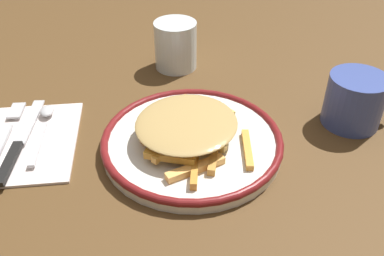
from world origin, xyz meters
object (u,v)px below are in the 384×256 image
(fries_heap, at_px, (188,127))
(napkin, at_px, (23,141))
(fork, at_px, (5,134))
(water_glass, at_px, (176,45))
(spoon, at_px, (44,123))
(coffee_mug, at_px, (355,100))
(plate, at_px, (192,141))
(knife, at_px, (18,145))

(fries_heap, relative_size, napkin, 1.12)
(fork, xyz_separation_m, water_glass, (0.28, 0.22, 0.04))
(napkin, distance_m, spoon, 0.04)
(water_glass, bearing_deg, fries_heap, -88.20)
(fries_heap, bearing_deg, spoon, 164.22)
(spoon, bearing_deg, water_glass, 41.85)
(spoon, bearing_deg, fork, -157.53)
(fries_heap, relative_size, fork, 1.26)
(water_glass, distance_m, coffee_mug, 0.35)
(plate, xyz_separation_m, napkin, (-0.26, 0.03, -0.01))
(fork, relative_size, knife, 0.84)
(napkin, relative_size, spoon, 1.30)
(napkin, bearing_deg, knife, -92.20)
(water_glass, bearing_deg, spoon, -138.15)
(knife, relative_size, water_glass, 2.24)
(napkin, height_order, spoon, spoon)
(plate, xyz_separation_m, spoon, (-0.24, 0.06, 0.00))
(water_glass, bearing_deg, fork, -141.34)
(plate, relative_size, fries_heap, 1.24)
(fries_heap, bearing_deg, knife, 177.54)
(plate, height_order, knife, plate)
(plate, bearing_deg, napkin, 174.05)
(spoon, height_order, water_glass, water_glass)
(plate, distance_m, water_glass, 0.26)
(plate, height_order, fries_heap, fries_heap)
(napkin, xyz_separation_m, water_glass, (0.25, 0.23, 0.04))
(knife, relative_size, coffee_mug, 1.75)
(water_glass, relative_size, coffee_mug, 0.78)
(water_glass, bearing_deg, napkin, -136.78)
(fork, height_order, spoon, spoon)
(spoon, bearing_deg, fries_heap, -15.78)
(spoon, bearing_deg, napkin, -127.50)
(fork, height_order, coffee_mug, coffee_mug)
(napkin, bearing_deg, plate, -5.95)
(spoon, relative_size, water_glass, 1.63)
(napkin, xyz_separation_m, spoon, (0.03, 0.03, 0.01))
(spoon, relative_size, coffee_mug, 1.27)
(knife, height_order, coffee_mug, coffee_mug)
(napkin, relative_size, water_glass, 2.11)
(fork, bearing_deg, fries_heap, -8.43)
(fries_heap, height_order, coffee_mug, coffee_mug)
(knife, bearing_deg, coffee_mug, 4.29)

